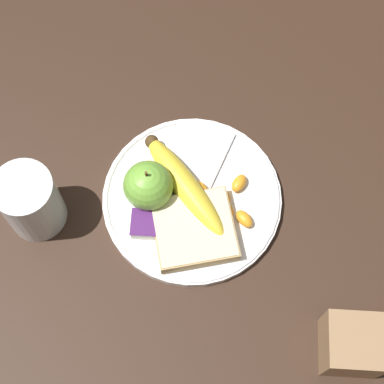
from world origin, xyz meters
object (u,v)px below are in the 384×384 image
(bread_slice, at_px, (194,229))
(jam_packet, at_px, (149,225))
(apple, at_px, (148,182))
(condiment_caddy, at_px, (352,345))
(banana, at_px, (184,185))
(fork, at_px, (203,195))
(plate, at_px, (192,198))
(juice_glass, at_px, (31,202))

(bread_slice, bearing_deg, jam_packet, -2.58)
(apple, relative_size, condiment_caddy, 1.07)
(apple, relative_size, jam_packet, 1.62)
(condiment_caddy, bearing_deg, bread_slice, -35.20)
(banana, distance_m, fork, 0.03)
(fork, bearing_deg, jam_packet, -33.68)
(condiment_caddy, bearing_deg, plate, -42.85)
(plate, height_order, fork, fork)
(fork, bearing_deg, banana, -84.82)
(banana, distance_m, jam_packet, 0.07)
(juice_glass, xyz_separation_m, banana, (-0.20, -0.05, -0.02))
(plate, distance_m, banana, 0.03)
(plate, relative_size, jam_packet, 5.27)
(juice_glass, distance_m, bread_slice, 0.22)
(plate, bearing_deg, apple, -4.43)
(condiment_caddy, bearing_deg, juice_glass, -20.77)
(bread_slice, bearing_deg, juice_glass, -4.26)
(fork, distance_m, condiment_caddy, 0.28)
(plate, relative_size, apple, 3.24)
(fork, height_order, jam_packet, jam_packet)
(juice_glass, bearing_deg, apple, -165.76)
(plate, distance_m, apple, 0.07)
(plate, xyz_separation_m, jam_packet, (0.06, 0.05, 0.01))
(juice_glass, relative_size, banana, 0.63)
(jam_packet, bearing_deg, banana, -127.14)
(plate, height_order, banana, banana)
(apple, relative_size, fork, 0.44)
(apple, height_order, condiment_caddy, apple)
(bread_slice, relative_size, condiment_caddy, 1.79)
(juice_glass, distance_m, condiment_caddy, 0.46)
(fork, bearing_deg, bread_slice, 10.59)
(bread_slice, relative_size, fork, 0.74)
(plate, xyz_separation_m, juice_glass, (0.21, 0.03, 0.04))
(apple, bearing_deg, plate, 175.57)
(fork, relative_size, condiment_caddy, 2.41)
(plate, distance_m, juice_glass, 0.22)
(juice_glass, distance_m, jam_packet, 0.16)
(condiment_caddy, bearing_deg, fork, -45.50)
(banana, xyz_separation_m, condiment_caddy, (-0.22, 0.21, 0.01))
(jam_packet, height_order, condiment_caddy, condiment_caddy)
(fork, xyz_separation_m, jam_packet, (0.07, 0.05, 0.01))
(juice_glass, bearing_deg, condiment_caddy, 159.23)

